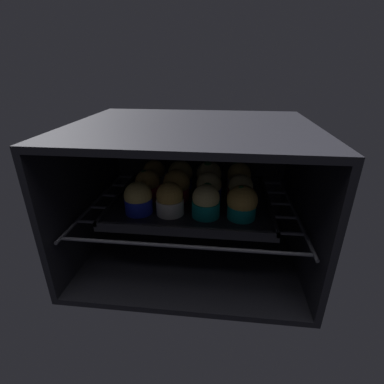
# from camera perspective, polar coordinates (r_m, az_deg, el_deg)

# --- Properties ---
(oven_cavity) EXTENTS (0.59, 0.47, 0.37)m
(oven_cavity) POSITION_cam_1_polar(r_m,az_deg,el_deg) (0.79, 0.31, 0.82)
(oven_cavity) COLOR black
(oven_cavity) RESTS_ON ground
(oven_rack) EXTENTS (0.55, 0.42, 0.01)m
(oven_rack) POSITION_cam_1_polar(r_m,az_deg,el_deg) (0.77, -0.03, -2.76)
(oven_rack) COLOR #51515B
(oven_rack) RESTS_ON oven_cavity
(baking_tray) EXTENTS (0.41, 0.33, 0.02)m
(baking_tray) POSITION_cam_1_polar(r_m,az_deg,el_deg) (0.77, 0.00, -1.93)
(baking_tray) COLOR black
(baking_tray) RESTS_ON oven_rack
(muffin_row0_col0) EXTENTS (0.07, 0.07, 0.08)m
(muffin_row0_col0) POSITION_cam_1_polar(r_m,az_deg,el_deg) (0.70, -10.78, -1.39)
(muffin_row0_col0) COLOR #1928B7
(muffin_row0_col0) RESTS_ON baking_tray
(muffin_row0_col1) EXTENTS (0.07, 0.07, 0.08)m
(muffin_row0_col1) POSITION_cam_1_polar(r_m,az_deg,el_deg) (0.68, -4.49, -1.50)
(muffin_row0_col1) COLOR silver
(muffin_row0_col1) RESTS_ON baking_tray
(muffin_row0_col2) EXTENTS (0.07, 0.07, 0.08)m
(muffin_row0_col2) POSITION_cam_1_polar(r_m,az_deg,el_deg) (0.67, 2.84, -1.91)
(muffin_row0_col2) COLOR #0C8C84
(muffin_row0_col2) RESTS_ON baking_tray
(muffin_row0_col3) EXTENTS (0.07, 0.07, 0.08)m
(muffin_row0_col3) POSITION_cam_1_polar(r_m,az_deg,el_deg) (0.67, 10.06, -2.25)
(muffin_row0_col3) COLOR #0C8C84
(muffin_row0_col3) RESTS_ON baking_tray
(muffin_row1_col0) EXTENTS (0.07, 0.07, 0.08)m
(muffin_row1_col0) POSITION_cam_1_polar(r_m,az_deg,el_deg) (0.77, -8.90, 1.39)
(muffin_row1_col0) COLOR red
(muffin_row1_col0) RESTS_ON baking_tray
(muffin_row1_col1) EXTENTS (0.07, 0.07, 0.08)m
(muffin_row1_col1) POSITION_cam_1_polar(r_m,az_deg,el_deg) (0.76, -3.08, 1.34)
(muffin_row1_col1) COLOR red
(muffin_row1_col1) RESTS_ON baking_tray
(muffin_row1_col2) EXTENTS (0.07, 0.07, 0.08)m
(muffin_row1_col2) POSITION_cam_1_polar(r_m,az_deg,el_deg) (0.74, 3.44, 0.83)
(muffin_row1_col2) COLOR #1928B7
(muffin_row1_col2) RESTS_ON baking_tray
(muffin_row1_col3) EXTENTS (0.07, 0.07, 0.08)m
(muffin_row1_col3) POSITION_cam_1_polar(r_m,az_deg,el_deg) (0.75, 9.75, 0.42)
(muffin_row1_col3) COLOR red
(muffin_row1_col3) RESTS_ON baking_tray
(muffin_row2_col0) EXTENTS (0.07, 0.07, 0.08)m
(muffin_row2_col0) POSITION_cam_1_polar(r_m,az_deg,el_deg) (0.84, -7.61, 3.55)
(muffin_row2_col0) COLOR silver
(muffin_row2_col0) RESTS_ON baking_tray
(muffin_row2_col1) EXTENTS (0.07, 0.07, 0.08)m
(muffin_row2_col1) POSITION_cam_1_polar(r_m,az_deg,el_deg) (0.83, -2.36, 3.35)
(muffin_row2_col1) COLOR #1928B7
(muffin_row2_col1) RESTS_ON baking_tray
(muffin_row2_col2) EXTENTS (0.07, 0.07, 0.09)m
(muffin_row2_col2) POSITION_cam_1_polar(r_m,az_deg,el_deg) (0.82, 3.42, 3.19)
(muffin_row2_col2) COLOR #7A238C
(muffin_row2_col2) RESTS_ON baking_tray
(muffin_row2_col3) EXTENTS (0.07, 0.07, 0.08)m
(muffin_row2_col3) POSITION_cam_1_polar(r_m,az_deg,el_deg) (0.82, 9.43, 2.91)
(muffin_row2_col3) COLOR silver
(muffin_row2_col3) RESTS_ON baking_tray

